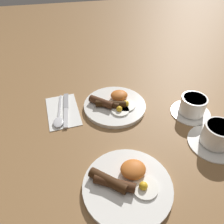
{
  "coord_description": "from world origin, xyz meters",
  "views": [
    {
      "loc": [
        0.15,
        0.63,
        0.54
      ],
      "look_at": [
        0.02,
        0.05,
        0.03
      ],
      "focal_mm": 35.0,
      "sensor_mm": 36.0,
      "label": 1
    }
  ],
  "objects_px": {
    "breakfast_plate_far": "(127,184)",
    "knife": "(66,107)",
    "teacup_near": "(192,106)",
    "breakfast_plate_near": "(114,104)",
    "spoon": "(59,119)",
    "teacup_far": "(217,136)"
  },
  "relations": [
    {
      "from": "breakfast_plate_far",
      "to": "knife",
      "type": "distance_m",
      "value": 0.39
    },
    {
      "from": "breakfast_plate_far",
      "to": "teacup_near",
      "type": "distance_m",
      "value": 0.4
    },
    {
      "from": "breakfast_plate_far",
      "to": "knife",
      "type": "bearing_deg",
      "value": -68.78
    },
    {
      "from": "teacup_near",
      "to": "knife",
      "type": "relative_size",
      "value": 0.74
    },
    {
      "from": "teacup_near",
      "to": "breakfast_plate_near",
      "type": "bearing_deg",
      "value": -19.04
    },
    {
      "from": "breakfast_plate_near",
      "to": "spoon",
      "type": "distance_m",
      "value": 0.21
    },
    {
      "from": "spoon",
      "to": "teacup_near",
      "type": "bearing_deg",
      "value": 87.83
    },
    {
      "from": "teacup_near",
      "to": "knife",
      "type": "xyz_separation_m",
      "value": [
        0.46,
        -0.12,
        -0.03
      ]
    },
    {
      "from": "breakfast_plate_far",
      "to": "knife",
      "type": "xyz_separation_m",
      "value": [
        0.14,
        -0.36,
        -0.01
      ]
    },
    {
      "from": "breakfast_plate_near",
      "to": "breakfast_plate_far",
      "type": "xyz_separation_m",
      "value": [
        0.04,
        0.33,
        -0.0
      ]
    },
    {
      "from": "breakfast_plate_far",
      "to": "teacup_far",
      "type": "distance_m",
      "value": 0.33
    },
    {
      "from": "breakfast_plate_far",
      "to": "spoon",
      "type": "height_order",
      "value": "breakfast_plate_far"
    },
    {
      "from": "spoon",
      "to": "knife",
      "type": "bearing_deg",
      "value": 159.38
    },
    {
      "from": "spoon",
      "to": "breakfast_plate_far",
      "type": "bearing_deg",
      "value": 34.57
    },
    {
      "from": "breakfast_plate_far",
      "to": "breakfast_plate_near",
      "type": "bearing_deg",
      "value": -97.09
    },
    {
      "from": "teacup_far",
      "to": "knife",
      "type": "bearing_deg",
      "value": -31.13
    },
    {
      "from": "breakfast_plate_far",
      "to": "knife",
      "type": "relative_size",
      "value": 1.23
    },
    {
      "from": "breakfast_plate_near",
      "to": "spoon",
      "type": "relative_size",
      "value": 1.26
    },
    {
      "from": "breakfast_plate_far",
      "to": "spoon",
      "type": "relative_size",
      "value": 1.29
    },
    {
      "from": "breakfast_plate_far",
      "to": "spoon",
      "type": "bearing_deg",
      "value": -60.69
    },
    {
      "from": "teacup_near",
      "to": "teacup_far",
      "type": "xyz_separation_m",
      "value": [
        -0.0,
        0.15,
        0.0
      ]
    },
    {
      "from": "breakfast_plate_far",
      "to": "teacup_near",
      "type": "bearing_deg",
      "value": -142.57
    }
  ]
}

